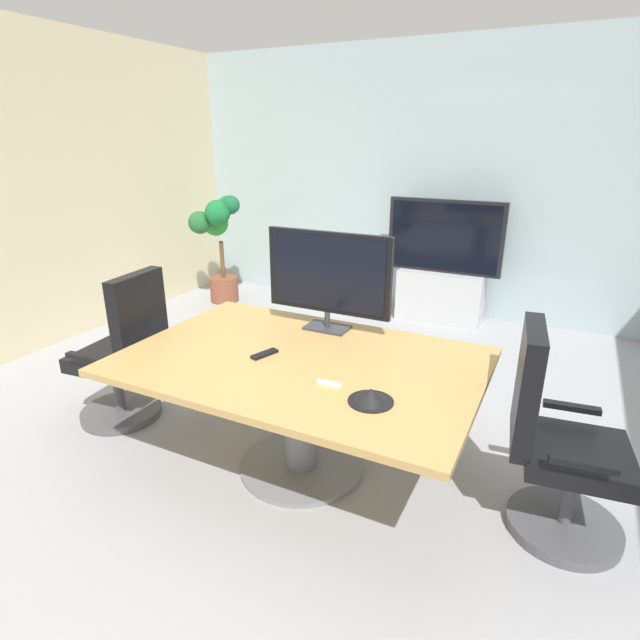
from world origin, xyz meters
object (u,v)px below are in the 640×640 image
(tv_monitor, at_px, (328,275))
(remote_control, at_px, (265,354))
(conference_table, at_px, (301,384))
(office_chair_left, at_px, (125,361))
(conference_phone, at_px, (371,396))
(potted_plant, at_px, (218,237))
(office_chair_right, at_px, (556,452))
(wall_display_unit, at_px, (441,281))

(tv_monitor, distance_m, remote_control, 0.67)
(conference_table, bearing_deg, tv_monitor, 97.66)
(office_chair_left, height_order, conference_phone, office_chair_left)
(office_chair_left, xyz_separation_m, potted_plant, (-1.11, 2.55, 0.34))
(office_chair_right, distance_m, potted_plant, 4.53)
(office_chair_right, xyz_separation_m, conference_phone, (-0.83, -0.41, 0.31))
(office_chair_right, relative_size, remote_control, 6.41)
(tv_monitor, xyz_separation_m, remote_control, (-0.14, -0.55, -0.35))
(office_chair_left, bearing_deg, office_chair_right, 88.01)
(office_chair_right, height_order, conference_phone, office_chair_right)
(office_chair_left, distance_m, potted_plant, 2.80)
(conference_table, height_order, wall_display_unit, wall_display_unit)
(tv_monitor, bearing_deg, remote_control, -103.80)
(office_chair_left, bearing_deg, remote_control, 83.93)
(office_chair_left, distance_m, office_chair_right, 2.74)
(conference_table, bearing_deg, conference_phone, -28.26)
(tv_monitor, relative_size, conference_phone, 3.82)
(potted_plant, height_order, remote_control, potted_plant)
(remote_control, bearing_deg, tv_monitor, 94.50)
(potted_plant, bearing_deg, office_chair_right, -31.79)
(wall_display_unit, distance_m, potted_plant, 2.63)
(office_chair_right, xyz_separation_m, remote_control, (-1.57, -0.18, 0.29))
(conference_table, distance_m, potted_plant, 3.53)
(potted_plant, xyz_separation_m, remote_control, (2.27, -2.56, -0.05))
(conference_table, xyz_separation_m, remote_control, (-0.20, -0.06, 0.17))
(tv_monitor, xyz_separation_m, potted_plant, (-2.41, 2.00, -0.30))
(tv_monitor, height_order, remote_control, tv_monitor)
(conference_table, bearing_deg, office_chair_left, -178.11)
(potted_plant, bearing_deg, tv_monitor, -39.79)
(office_chair_right, bearing_deg, conference_phone, 109.87)
(potted_plant, bearing_deg, office_chair_left, -66.49)
(office_chair_right, bearing_deg, remote_control, 89.86)
(tv_monitor, height_order, potted_plant, tv_monitor)
(tv_monitor, height_order, conference_phone, tv_monitor)
(tv_monitor, bearing_deg, conference_table, -82.34)
(tv_monitor, relative_size, potted_plant, 0.66)
(conference_table, bearing_deg, office_chair_right, 5.11)
(wall_display_unit, bearing_deg, potted_plant, -169.10)
(office_chair_right, bearing_deg, potted_plant, 51.56)
(office_chair_left, xyz_separation_m, wall_display_unit, (1.45, 3.04, -0.01))
(conference_table, distance_m, wall_display_unit, 3.00)
(remote_control, bearing_deg, conference_phone, 0.87)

